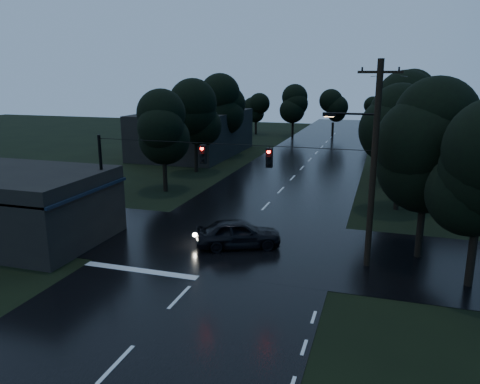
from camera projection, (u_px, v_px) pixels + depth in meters
The scene contains 18 objects.
ground at pixel (116, 364), 15.42m from camera, with size 160.00×160.00×0.00m, color black.
main_road at pixel (293, 178), 43.18m from camera, with size 12.00×120.00×0.02m, color black.
cross_street at pixel (231, 243), 26.52m from camera, with size 60.00×9.00×0.02m, color black.
storefront at pixel (2, 204), 27.00m from camera, with size 12.15×7.00×4.00m.
building_far_right at pixel (454, 155), 42.30m from camera, with size 10.00×14.00×4.40m, color black.
building_far_left at pixel (194, 133), 55.88m from camera, with size 10.00×16.00×5.00m, color black.
utility_pole_main at pixel (372, 162), 22.17m from camera, with size 3.50×0.30×10.00m.
utility_pole_far at pixel (390, 143), 37.98m from camera, with size 2.00×0.30×7.50m.
anchor_pole_left at pixel (103, 187), 27.04m from camera, with size 0.18×0.18×6.00m, color black.
span_signals at pixel (235, 155), 24.15m from camera, with size 15.00×0.37×1.12m.
tree_corner_near at pixel (429, 143), 23.09m from camera, with size 4.48×4.48×9.44m.
tree_left_a at pixel (163, 127), 37.10m from camera, with size 3.92×3.92×8.26m.
tree_left_b at pixel (195, 114), 44.59m from camera, with size 4.20×4.20×8.85m.
tree_left_c at pixel (224, 104), 53.93m from camera, with size 4.48×4.48×9.44m.
tree_right_a at pixel (402, 130), 31.80m from camera, with size 4.20×4.20×8.85m.
tree_right_b at pixel (408, 115), 38.94m from camera, with size 4.48×4.48×9.44m.
tree_right_c at pixel (411, 104), 47.93m from camera, with size 4.76×4.76×10.03m.
car at pixel (238, 233), 25.75m from camera, with size 1.88×4.68×1.59m, color black.
Camera 1 is at (7.95, -11.72, 9.29)m, focal length 35.00 mm.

